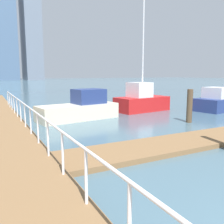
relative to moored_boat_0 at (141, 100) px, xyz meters
The scene contains 8 objects.
ground_plane 7.98m from the moored_boat_0, 137.44° to the left, with size 300.00×300.00×0.00m, color #476675.
floating_dock 8.73m from the moored_boat_0, 107.11° to the right, with size 13.58×2.00×0.18m, color olive.
boardwalk_railing 11.32m from the moored_boat_0, 142.67° to the right, with size 0.06×24.29×1.08m.
dock_piling_2 5.03m from the moored_boat_0, 90.94° to the right, with size 0.33×0.33×1.94m, color brown.
moored_boat_0 is the anchor object (origin of this frame).
moored_boat_1 6.21m from the moored_boat_0, 23.54° to the right, with size 4.92×2.77×1.81m.
moored_boat_2 5.44m from the moored_boat_0, 168.22° to the right, with size 5.23×2.57×1.86m.
skyline_tower_3 114.44m from the moored_boat_0, 84.29° to the left, with size 8.02×11.44×52.79m, color slate.
Camera 1 is at (-4.68, -0.74, 2.78)m, focal length 39.09 mm.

